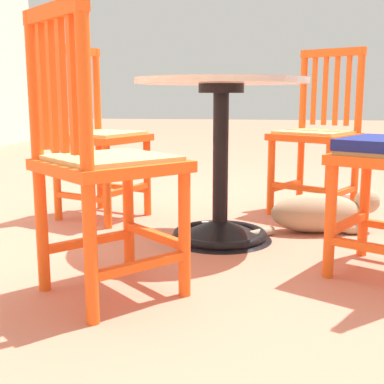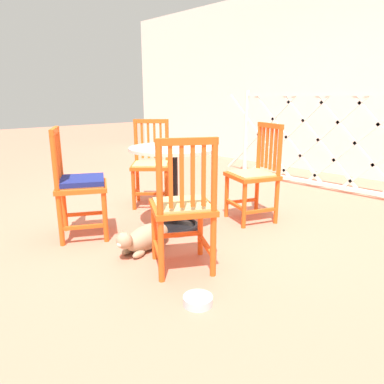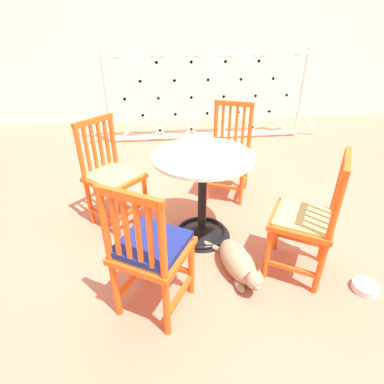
{
  "view_description": "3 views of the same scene",
  "coord_description": "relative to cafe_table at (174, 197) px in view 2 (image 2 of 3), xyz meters",
  "views": [
    {
      "loc": [
        -2.44,
        -0.27,
        0.65
      ],
      "look_at": [
        -0.08,
        0.08,
        0.21
      ],
      "focal_mm": 48.28,
      "sensor_mm": 36.0,
      "label": 1
    },
    {
      "loc": [
        2.14,
        -2.05,
        1.14
      ],
      "look_at": [
        0.01,
        0.01,
        0.35
      ],
      "focal_mm": 33.29,
      "sensor_mm": 36.0,
      "label": 2
    },
    {
      "loc": [
        -0.45,
        -2.13,
        1.62
      ],
      "look_at": [
        -0.22,
        0.03,
        0.37
      ],
      "focal_mm": 28.94,
      "sensor_mm": 36.0,
      "label": 3
    }
  ],
  "objects": [
    {
      "name": "ground_plane",
      "position": [
        0.15,
        0.06,
        -0.28
      ],
      "size": [
        24.0,
        24.0,
        0.0
      ],
      "primitive_type": "plane",
      "color": "#C6755B"
    },
    {
      "name": "lattice_fence_panel",
      "position": [
        0.38,
        2.3,
        0.33
      ],
      "size": [
        3.41,
        0.06,
        1.24
      ],
      "color": "silver",
      "rests_on": "ground_plane"
    },
    {
      "name": "pet_water_bowl",
      "position": [
        1.02,
        -0.72,
        -0.26
      ],
      "size": [
        0.17,
        0.17,
        0.05
      ],
      "primitive_type": "cylinder",
      "color": "silver",
      "rests_on": "ground_plane"
    },
    {
      "name": "orange_chair_at_corner",
      "position": [
        0.64,
        -0.48,
        0.15
      ],
      "size": [
        0.55,
        0.55,
        0.91
      ],
      "color": "#EA5619",
      "rests_on": "ground_plane"
    },
    {
      "name": "tabby_cat",
      "position": [
        0.2,
        -0.48,
        -0.19
      ],
      "size": [
        0.4,
        0.69,
        0.23
      ],
      "color": "#9E896B",
      "rests_on": "ground_plane"
    },
    {
      "name": "orange_chair_facing_out",
      "position": [
        0.36,
        0.69,
        0.15
      ],
      "size": [
        0.52,
        0.52,
        0.91
      ],
      "color": "#EA5619",
      "rests_on": "ground_plane"
    },
    {
      "name": "orange_chair_by_planter",
      "position": [
        -0.73,
        0.31,
        0.15
      ],
      "size": [
        0.57,
        0.57,
        0.91
      ],
      "color": "#EA5619",
      "rests_on": "ground_plane"
    },
    {
      "name": "cafe_table",
      "position": [
        0.0,
        0.0,
        0.0
      ],
      "size": [
        0.76,
        0.76,
        0.73
      ],
      "color": "black",
      "rests_on": "ground_plane"
    },
    {
      "name": "building_wall_backdrop",
      "position": [
        0.15,
        3.4,
        1.12
      ],
      "size": [
        10.0,
        0.2,
        2.8
      ],
      "primitive_type": "cube",
      "color": "silver",
      "rests_on": "ground_plane"
    },
    {
      "name": "orange_chair_near_fence",
      "position": [
        -0.39,
        -0.69,
        0.16
      ],
      "size": [
        0.55,
        0.55,
        0.91
      ],
      "color": "#EA5619",
      "rests_on": "ground_plane"
    }
  ]
}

